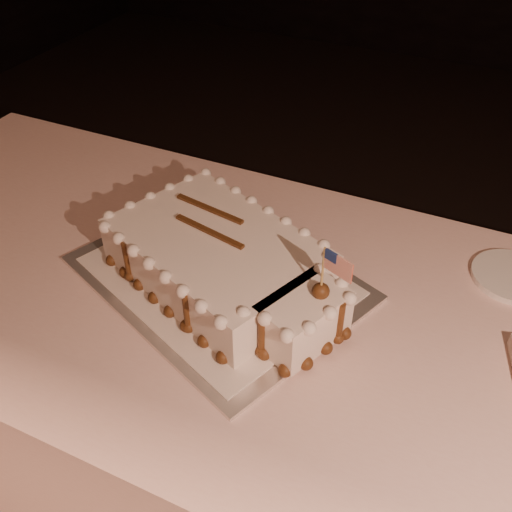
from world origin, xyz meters
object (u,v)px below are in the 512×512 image
at_px(banquet_table, 356,457).
at_px(side_plate, 512,276).
at_px(sheet_cake, 226,264).
at_px(cake_board, 218,278).

xyz_separation_m(banquet_table, side_plate, (0.19, 0.25, 0.38)).
height_order(banquet_table, side_plate, side_plate).
relative_size(sheet_cake, side_plate, 3.31).
bearing_deg(banquet_table, side_plate, 53.67).
height_order(cake_board, sheet_cake, sheet_cake).
distance_m(sheet_cake, side_plate, 0.55).
xyz_separation_m(cake_board, sheet_cake, (0.03, -0.01, 0.05)).
distance_m(banquet_table, side_plate, 0.49).
bearing_deg(side_plate, sheet_cake, -152.96).
bearing_deg(sheet_cake, banquet_table, -1.16).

